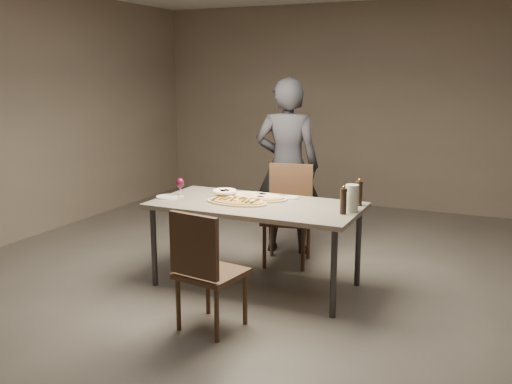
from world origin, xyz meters
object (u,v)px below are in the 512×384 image
at_px(carafe, 352,198).
at_px(diner, 287,166).
at_px(dining_table, 256,210).
at_px(ham_pizza, 255,197).
at_px(bread_basket, 225,193).
at_px(chair_near, 204,265).
at_px(pepper_mill_left, 343,201).
at_px(chair_far, 289,208).
at_px(zucchini_pizza, 237,201).

xyz_separation_m(carafe, diner, (-0.95, 1.00, 0.05)).
height_order(dining_table, ham_pizza, ham_pizza).
height_order(dining_table, bread_basket, bread_basket).
relative_size(ham_pizza, chair_near, 0.67).
distance_m(dining_table, carafe, 0.85).
bearing_deg(dining_table, carafe, 3.74).
height_order(ham_pizza, pepper_mill_left, pepper_mill_left).
height_order(bread_basket, chair_far, chair_far).
distance_m(chair_near, chair_far, 1.75).
xyz_separation_m(zucchini_pizza, chair_near, (0.20, -0.94, -0.26)).
bearing_deg(carafe, pepper_mill_left, -109.61).
height_order(dining_table, zucchini_pizza, zucchini_pizza).
bearing_deg(bread_basket, chair_near, -70.07).
distance_m(ham_pizza, chair_far, 0.63).
relative_size(pepper_mill_left, chair_far, 0.24).
distance_m(ham_pizza, carafe, 0.93).
relative_size(bread_basket, diner, 0.12).
bearing_deg(diner, pepper_mill_left, 116.58).
xyz_separation_m(zucchini_pizza, pepper_mill_left, (0.95, 0.00, 0.09)).
height_order(chair_near, chair_far, chair_far).
height_order(carafe, diner, diner).
height_order(carafe, chair_near, carafe).
distance_m(pepper_mill_left, carafe, 0.12).
bearing_deg(dining_table, pepper_mill_left, -4.05).
distance_m(carafe, diner, 1.38).
bearing_deg(chair_far, carafe, 127.75).
bearing_deg(zucchini_pizza, carafe, 6.32).
bearing_deg(ham_pizza, dining_table, -62.18).
relative_size(carafe, chair_far, 0.23).
distance_m(carafe, chair_far, 1.12).
distance_m(bread_basket, pepper_mill_left, 1.14).
bearing_deg(pepper_mill_left, chair_near, -128.61).
distance_m(dining_table, chair_far, 0.77).
distance_m(zucchini_pizza, chair_near, 0.99).
distance_m(bread_basket, chair_near, 1.17).
xyz_separation_m(bread_basket, pepper_mill_left, (1.14, -0.13, 0.06)).
relative_size(carafe, diner, 0.12).
relative_size(dining_table, bread_basket, 8.26).
xyz_separation_m(ham_pizza, carafe, (0.92, -0.12, 0.10)).
height_order(bread_basket, carafe, carafe).
height_order(bread_basket, chair_near, chair_near).
bearing_deg(chair_far, bread_basket, 50.74).
xyz_separation_m(carafe, chair_near, (-0.79, -1.05, -0.35)).
relative_size(bread_basket, carafe, 0.98).
bearing_deg(chair_near, chair_far, 99.70).
bearing_deg(zucchini_pizza, bread_basket, 144.65).
distance_m(zucchini_pizza, bread_basket, 0.23).
distance_m(bread_basket, carafe, 1.18).
bearing_deg(ham_pizza, carafe, -6.55).
height_order(bread_basket, diner, diner).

